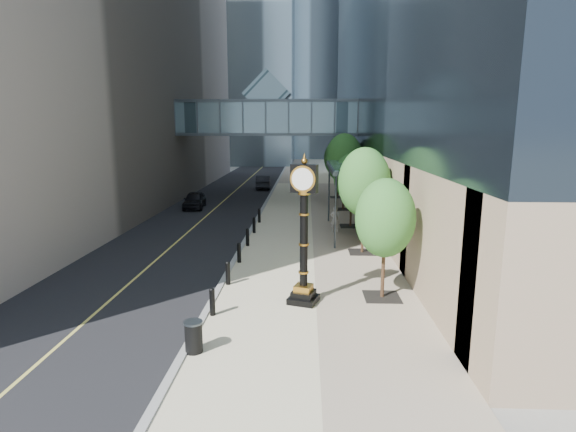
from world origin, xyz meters
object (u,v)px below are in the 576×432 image
Objects in this scene: car_near at (194,200)px; car_far at (263,182)px; trash_bin at (194,338)px; street_clock at (304,242)px; pedestrian at (335,219)px.

car_far is (4.54, 12.74, 0.04)m from car_near.
car_near reaches higher than trash_bin.
car_near is (-9.26, 20.44, -1.74)m from street_clock.
car_near is (-6.04, 24.46, 0.19)m from trash_bin.
pedestrian is at bearing 98.60° from street_clock.
trash_bin is 37.22m from car_far.
car_far is (-4.71, 33.17, -1.70)m from street_clock.
street_clock is 5.49m from trash_bin.
trash_bin is 0.23× the size of car_near.
pedestrian reaches higher than car_far.
car_far is at bearing 92.31° from trash_bin.
pedestrian is at bearing 72.14° from trash_bin.
pedestrian is 0.42× the size of car_near.
car_far is (-1.50, 37.19, 0.23)m from trash_bin.
street_clock is at bearing 93.98° from car_far.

